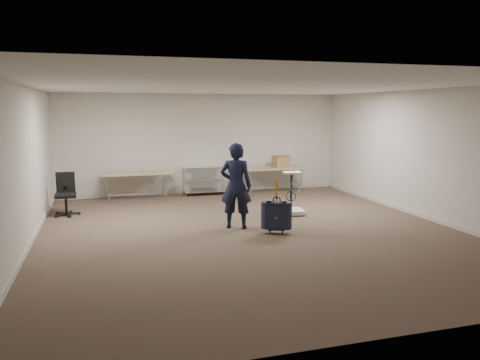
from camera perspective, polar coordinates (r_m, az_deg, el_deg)
name	(u,v)px	position (r m, az deg, el deg)	size (l,w,h in m)	color
ground	(251,232)	(9.20, 1.31, -6.33)	(9.00, 9.00, 0.00)	#4D3A2F
room_shell	(232,214)	(10.47, -0.98, -4.19)	(8.00, 9.00, 9.00)	beige
folding_table_left	(136,175)	(12.56, -12.54, 0.66)	(1.80, 0.75, 0.73)	tan
folding_table_right	(272,169)	(13.35, 3.96, 1.31)	(1.80, 0.75, 0.73)	tan
wire_shelf	(205,179)	(13.10, -4.26, 0.11)	(1.22, 0.47, 0.80)	silver
person	(236,186)	(9.32, -0.51, -0.71)	(0.63, 0.41, 1.72)	black
suitcase	(276,216)	(9.01, 4.46, -4.36)	(0.43, 0.34, 1.04)	black
office_chair	(66,202)	(11.26, -20.43, -2.58)	(0.58, 0.58, 0.96)	black
equipment_cart	(292,203)	(10.72, 6.31, -2.82)	(0.60, 0.60, 0.98)	beige
cardboard_box	(281,161)	(13.43, 5.02, 2.27)	(0.44, 0.33, 0.33)	#A4894C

